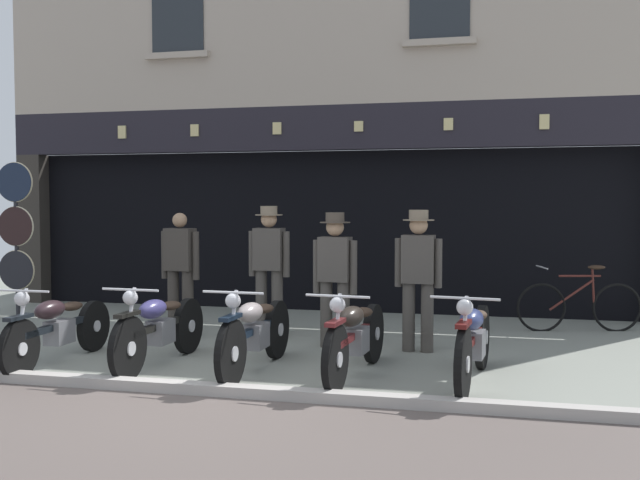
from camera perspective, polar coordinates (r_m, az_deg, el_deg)
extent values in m
cube|color=gray|center=(11.50, -0.21, -6.04)|extent=(22.86, 10.00, 0.08)
cube|color=#ABA59E|center=(6.90, -9.98, -11.85)|extent=(22.86, 0.16, 0.18)
cube|color=black|center=(13.61, 2.04, 1.04)|extent=(9.99, 4.00, 2.60)
cube|color=#332D28|center=(13.70, -21.73, 0.84)|extent=(0.44, 0.36, 2.60)
cube|color=#23282D|center=(11.89, 0.41, 1.38)|extent=(9.56, 0.03, 2.18)
cube|color=black|center=(11.53, -0.07, 8.89)|extent=(10.86, 0.24, 0.70)
cube|color=#DBC684|center=(12.61, -15.48, 8.28)|extent=(0.14, 0.03, 0.21)
cube|color=#DBC684|center=(12.04, -9.95, 8.59)|extent=(0.14, 0.03, 0.19)
cube|color=#DBC684|center=(11.57, -3.44, 8.87)|extent=(0.14, 0.03, 0.19)
cube|color=#DBC684|center=(11.26, 3.10, 9.02)|extent=(0.14, 0.03, 0.16)
cube|color=#DBC684|center=(11.10, 10.18, 9.07)|extent=(0.14, 0.03, 0.18)
cube|color=#DBC684|center=(11.11, 17.42, 8.97)|extent=(0.14, 0.03, 0.22)
cube|color=#B2A290|center=(11.95, 0.02, 18.06)|extent=(10.86, 0.40, 3.15)
cube|color=#23282D|center=(12.49, -11.28, 17.34)|extent=(0.90, 0.02, 1.30)
cube|color=#B2A290|center=(12.30, -11.32, 14.22)|extent=(1.10, 0.12, 0.10)
cube|color=#B2A290|center=(11.27, 9.46, 15.28)|extent=(1.10, 0.12, 0.10)
cylinder|color=black|center=(7.88, -22.83, -7.99)|extent=(0.08, 0.60, 0.60)
cylinder|color=silver|center=(7.88, -22.83, -7.99)|extent=(0.10, 0.13, 0.13)
cylinder|color=black|center=(9.01, -17.57, -6.53)|extent=(0.09, 0.60, 0.60)
cylinder|color=silver|center=(9.01, -17.57, -6.53)|extent=(0.11, 0.13, 0.13)
cube|color=black|center=(8.42, -20.03, -6.42)|extent=(0.08, 1.27, 0.07)
cube|color=slate|center=(8.43, -20.03, -6.89)|extent=(0.20, 0.32, 0.26)
ellipsoid|color=black|center=(8.25, -20.70, -5.21)|extent=(0.22, 0.46, 0.20)
ellipsoid|color=#38281E|center=(8.59, -19.14, -4.99)|extent=(0.20, 0.30, 0.10)
cube|color=black|center=(7.83, -22.88, -5.69)|extent=(0.10, 0.36, 0.04)
sphere|color=silver|center=(7.85, -22.64, -4.34)|extent=(0.15, 0.15, 0.15)
cylinder|color=silver|center=(7.84, -22.65, -3.76)|extent=(0.62, 0.03, 0.02)
cylinder|color=silver|center=(7.87, -22.70, -5.87)|extent=(0.04, 0.23, 0.62)
cylinder|color=black|center=(7.43, -15.05, -8.34)|extent=(0.10, 0.65, 0.65)
cylinder|color=silver|center=(7.43, -15.05, -8.34)|extent=(0.11, 0.15, 0.14)
cylinder|color=black|center=(8.60, -10.44, -6.73)|extent=(0.11, 0.65, 0.65)
cylinder|color=silver|center=(8.60, -10.44, -6.73)|extent=(0.12, 0.15, 0.14)
cube|color=black|center=(7.99, -12.58, -6.64)|extent=(0.12, 1.24, 0.07)
cube|color=slate|center=(8.00, -12.58, -7.13)|extent=(0.21, 0.33, 0.26)
ellipsoid|color=navy|center=(7.82, -13.16, -5.37)|extent=(0.24, 0.47, 0.20)
ellipsoid|color=#38281E|center=(8.18, -11.79, -5.13)|extent=(0.21, 0.31, 0.10)
cube|color=black|center=(7.38, -15.08, -5.73)|extent=(0.11, 0.36, 0.04)
sphere|color=silver|center=(7.40, -14.86, -4.46)|extent=(0.15, 0.15, 0.15)
cylinder|color=silver|center=(7.39, -14.87, -3.85)|extent=(0.62, 0.05, 0.02)
cylinder|color=silver|center=(7.42, -14.92, -6.09)|extent=(0.05, 0.25, 0.62)
cylinder|color=black|center=(6.97, -7.11, -8.96)|extent=(0.10, 0.66, 0.66)
cylinder|color=silver|center=(6.97, -7.11, -8.96)|extent=(0.11, 0.15, 0.14)
cylinder|color=black|center=(8.21, -3.45, -7.11)|extent=(0.11, 0.66, 0.66)
cylinder|color=silver|center=(8.21, -3.45, -7.11)|extent=(0.12, 0.15, 0.14)
cube|color=black|center=(7.56, -5.13, -7.08)|extent=(0.12, 1.24, 0.07)
cube|color=slate|center=(7.58, -5.13, -7.60)|extent=(0.21, 0.33, 0.26)
ellipsoid|color=gray|center=(7.38, -5.58, -5.76)|extent=(0.24, 0.47, 0.20)
ellipsoid|color=#38281E|center=(7.76, -4.50, -5.47)|extent=(0.21, 0.31, 0.10)
cube|color=black|center=(6.91, -7.12, -6.13)|extent=(0.11, 0.36, 0.04)
sphere|color=silver|center=(6.94, -6.94, -4.83)|extent=(0.15, 0.15, 0.15)
cylinder|color=silver|center=(6.93, -6.95, -4.17)|extent=(0.62, 0.05, 0.02)
cylinder|color=silver|center=(6.95, -6.99, -6.56)|extent=(0.05, 0.25, 0.62)
cylinder|color=black|center=(6.70, 1.24, -9.48)|extent=(0.13, 0.65, 0.65)
cylinder|color=silver|center=(6.70, 1.24, -9.48)|extent=(0.11, 0.15, 0.14)
cylinder|color=black|center=(8.01, 4.27, -7.42)|extent=(0.14, 0.65, 0.65)
cylinder|color=silver|center=(8.01, 4.27, -7.42)|extent=(0.12, 0.15, 0.14)
cube|color=#5A1C1E|center=(7.33, 2.89, -7.44)|extent=(0.19, 1.27, 0.07)
cube|color=slate|center=(7.34, 2.89, -7.97)|extent=(0.23, 0.34, 0.26)
ellipsoid|color=#29231E|center=(7.14, 2.53, -6.09)|extent=(0.26, 0.48, 0.20)
ellipsoid|color=#38281E|center=(7.54, 3.42, -5.76)|extent=(0.23, 0.32, 0.10)
cube|color=#5A1C1E|center=(6.64, 1.24, -6.57)|extent=(0.13, 0.37, 0.04)
sphere|color=silver|center=(6.67, 1.40, -5.17)|extent=(0.15, 0.15, 0.15)
cylinder|color=silver|center=(6.66, 1.40, -4.49)|extent=(0.62, 0.08, 0.02)
cylinder|color=silver|center=(6.68, 1.34, -6.98)|extent=(0.06, 0.23, 0.62)
cylinder|color=black|center=(6.58, 11.33, -9.65)|extent=(0.15, 0.68, 0.68)
cylinder|color=silver|center=(6.58, 11.33, -9.65)|extent=(0.12, 0.16, 0.15)
cylinder|color=black|center=(7.90, 12.78, -7.53)|extent=(0.16, 0.68, 0.68)
cylinder|color=silver|center=(7.90, 12.78, -7.53)|extent=(0.13, 0.16, 0.15)
cube|color=#4F1413|center=(7.21, 12.13, -7.56)|extent=(0.21, 1.25, 0.07)
cube|color=slate|center=(7.23, 12.12, -8.10)|extent=(0.23, 0.34, 0.26)
ellipsoid|color=navy|center=(7.02, 11.97, -6.19)|extent=(0.27, 0.48, 0.20)
ellipsoid|color=#38281E|center=(7.42, 12.40, -5.85)|extent=(0.23, 0.32, 0.10)
cube|color=#4F1413|center=(6.51, 11.36, -6.57)|extent=(0.14, 0.37, 0.04)
sphere|color=silver|center=(6.55, 11.45, -5.26)|extent=(0.15, 0.15, 0.15)
cylinder|color=silver|center=(6.54, 11.46, -4.57)|extent=(0.62, 0.09, 0.02)
cylinder|color=silver|center=(6.56, 11.41, -7.10)|extent=(0.07, 0.29, 0.60)
cylinder|color=#38332D|center=(9.56, -10.47, -4.98)|extent=(0.15, 0.15, 0.90)
cylinder|color=#38332D|center=(9.68, -11.59, -4.89)|extent=(0.15, 0.15, 0.90)
cube|color=#38332D|center=(9.55, -11.08, -0.74)|extent=(0.41, 0.27, 0.55)
cube|color=white|center=(9.64, -10.72, -0.30)|extent=(0.14, 0.04, 0.31)
cube|color=maroon|center=(9.65, -10.68, -0.36)|extent=(0.05, 0.02, 0.29)
cylinder|color=#38332D|center=(9.43, -9.86, -1.24)|extent=(0.09, 0.09, 0.63)
cylinder|color=#38332D|center=(9.68, -12.25, -1.16)|extent=(0.09, 0.09, 0.63)
sphere|color=#9E7A5B|center=(9.53, -11.10, 1.56)|extent=(0.19, 0.19, 0.19)
cylinder|color=#47423D|center=(9.38, -3.43, -5.06)|extent=(0.15, 0.15, 0.91)
cylinder|color=#47423D|center=(9.45, -4.69, -5.00)|extent=(0.15, 0.15, 0.91)
cube|color=#47423D|center=(9.34, -4.08, -0.73)|extent=(0.39, 0.24, 0.55)
cube|color=silver|center=(9.44, -3.84, -0.29)|extent=(0.14, 0.03, 0.31)
cube|color=navy|center=(9.46, -3.81, -0.35)|extent=(0.05, 0.01, 0.28)
cylinder|color=#47423D|center=(9.27, -2.71, -1.14)|extent=(0.09, 0.09, 0.59)
cylinder|color=#47423D|center=(9.43, -5.42, -1.08)|extent=(0.09, 0.09, 0.59)
sphere|color=tan|center=(9.32, -4.09, 1.65)|extent=(0.21, 0.21, 0.21)
cylinder|color=#7F705B|center=(9.32, -4.09, 2.01)|extent=(0.36, 0.36, 0.01)
cylinder|color=#7F705B|center=(9.32, -4.09, 2.36)|extent=(0.22, 0.22, 0.12)
cylinder|color=#47423D|center=(8.73, 1.88, -5.92)|extent=(0.15, 0.15, 0.83)
cylinder|color=#47423D|center=(8.80, 0.51, -5.85)|extent=(0.15, 0.15, 0.83)
cube|color=#47423D|center=(8.69, 1.20, -1.54)|extent=(0.40, 0.26, 0.54)
cube|color=silver|center=(8.79, 1.43, -1.06)|extent=(0.14, 0.04, 0.30)
cube|color=maroon|center=(8.80, 1.46, -1.12)|extent=(0.05, 0.02, 0.28)
cylinder|color=#47423D|center=(8.62, 2.68, -2.21)|extent=(0.09, 0.09, 0.65)
cylinder|color=#47423D|center=(8.77, -0.26, -2.12)|extent=(0.09, 0.09, 0.65)
sphere|color=tan|center=(8.66, 1.20, 1.02)|extent=(0.22, 0.22, 0.22)
cylinder|color=#4C4238|center=(8.66, 1.20, 1.41)|extent=(0.37, 0.37, 0.01)
cylinder|color=#4C4238|center=(8.66, 1.20, 1.81)|extent=(0.23, 0.23, 0.12)
cylinder|color=#47423D|center=(8.60, 8.53, -6.07)|extent=(0.15, 0.15, 0.84)
cylinder|color=#47423D|center=(8.63, 7.07, -6.03)|extent=(0.15, 0.15, 0.84)
cube|color=#47423D|center=(8.53, 7.83, -1.51)|extent=(0.39, 0.24, 0.57)
cube|color=silver|center=(8.64, 7.94, -1.00)|extent=(0.14, 0.03, 0.32)
cube|color=navy|center=(8.65, 7.95, -1.07)|extent=(0.05, 0.01, 0.30)
cylinder|color=#47423D|center=(8.50, 9.40, -1.85)|extent=(0.09, 0.09, 0.58)
cylinder|color=#47423D|center=(8.57, 6.27, -1.78)|extent=(0.09, 0.09, 0.58)
sphere|color=tan|center=(8.51, 7.85, 1.18)|extent=(0.22, 0.22, 0.22)
cylinder|color=#7F705B|center=(8.51, 7.85, 1.59)|extent=(0.37, 0.37, 0.01)
cylinder|color=#7F705B|center=(8.51, 7.86, 1.99)|extent=(0.23, 0.23, 0.12)
cylinder|color=#232328|center=(11.79, -23.00, -0.27)|extent=(0.06, 0.06, 2.29)
cylinder|color=#192338|center=(11.76, -23.16, 4.26)|extent=(0.59, 0.03, 0.59)
torus|color=beige|center=(11.78, -23.11, 4.26)|extent=(0.61, 0.04, 0.61)
cylinder|color=black|center=(11.77, -23.09, 1.02)|extent=(0.59, 0.03, 0.59)
torus|color=beige|center=(11.78, -23.04, 1.02)|extent=(0.61, 0.04, 0.61)
cylinder|color=black|center=(11.81, -23.02, -2.22)|extent=(0.59, 0.03, 0.59)
torus|color=beige|center=(11.82, -22.98, -2.21)|extent=(0.61, 0.04, 0.61)
cube|color=silver|center=(11.44, 12.86, 3.41)|extent=(0.66, 0.02, 0.95)
cube|color=#1E3323|center=(11.43, 12.88, 5.29)|extent=(0.66, 0.01, 0.20)
cube|color=silver|center=(11.50, 19.17, 2.79)|extent=(0.71, 0.02, 0.95)
cube|color=#511E19|center=(11.49, 19.21, 4.66)|extent=(0.71, 0.01, 0.20)
torus|color=black|center=(10.35, 17.20, -5.17)|extent=(0.67, 0.19, 0.68)
torus|color=black|center=(10.69, 22.56, -5.01)|extent=(0.67, 0.19, 0.68)
cylinder|color=#4C1E19|center=(10.45, 19.40, -4.13)|extent=(0.61, 0.17, 0.44)
cylinder|color=#4C1E19|center=(10.45, 19.97, -2.71)|extent=(0.56, 0.16, 0.03)
cylinder|color=#4C1E19|center=(10.53, 20.91, -3.45)|extent=(0.07, 0.04, 0.52)
ellipsoid|color=#332319|center=(10.52, 21.15, -2.04)|extent=(0.26, 0.17, 0.06)
cylinder|color=silver|center=(10.28, 17.25, -2.08)|extent=(0.13, 0.49, 0.02)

